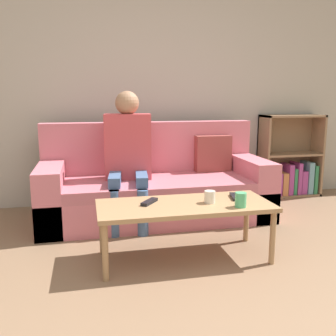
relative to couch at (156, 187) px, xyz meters
name	(u,v)px	position (x,y,z in m)	size (l,w,h in m)	color
wall_back	(143,80)	(-0.01, 0.61, 1.02)	(12.00, 0.06, 2.60)	#B7B2A8
couch	(156,187)	(0.00, 0.00, 0.00)	(2.09, 0.87, 0.88)	#D1707F
bookshelf	(288,167)	(1.64, 0.45, 0.05)	(0.70, 0.28, 0.93)	#8E7051
coffee_table	(185,209)	(0.02, -0.99, 0.08)	(1.20, 0.51, 0.40)	#A87F56
person_adult	(128,149)	(-0.26, -0.08, 0.38)	(0.44, 0.64, 1.18)	#476693
cup_near	(241,200)	(0.36, -1.15, 0.17)	(0.08, 0.08, 0.10)	#4CB77A
cup_far	(210,197)	(0.19, -1.01, 0.16)	(0.08, 0.08, 0.09)	silver
tv_remote_0	(149,202)	(-0.22, -0.94, 0.13)	(0.14, 0.16, 0.02)	black
tv_remote_1	(235,197)	(0.41, -0.94, 0.13)	(0.08, 0.18, 0.02)	black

